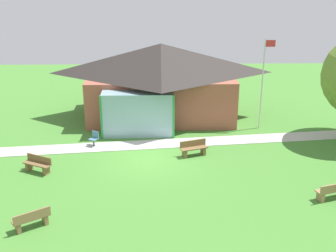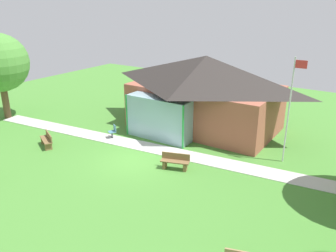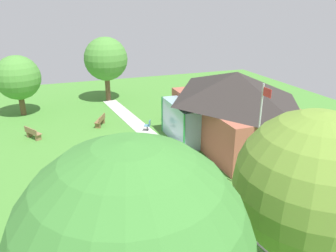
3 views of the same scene
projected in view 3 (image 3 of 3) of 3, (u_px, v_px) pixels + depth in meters
ground_plane at (136, 151)px, 21.33m from camera, size 44.00×44.00×0.00m
pavilion at (232, 106)px, 22.06m from camera, size 10.44×7.38×4.92m
footpath at (163, 147)px, 21.93m from camera, size 24.85×4.01×0.03m
flagpole at (259, 136)px, 15.61m from camera, size 0.64×0.08×5.71m
bench_front_left at (33, 133)px, 23.21m from camera, size 1.50×1.18×0.84m
bench_lawn_far_right at (80, 244)px, 12.58m from camera, size 1.56×0.87×0.84m
bench_mid_left at (100, 121)px, 25.68m from camera, size 1.54×1.06×0.84m
bench_rear_near_path at (152, 160)px, 19.23m from camera, size 1.56×0.89×0.84m
patio_chair_west at (148, 126)px, 24.59m from camera, size 0.60×0.60×0.86m
tree_lawn_corner at (18, 78)px, 27.23m from camera, size 3.72×3.72×5.13m
tree_east_hedge at (311, 186)px, 10.08m from camera, size 4.85×4.85×6.24m
tree_west_hedge at (106, 59)px, 31.07m from camera, size 4.14×4.14×6.19m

